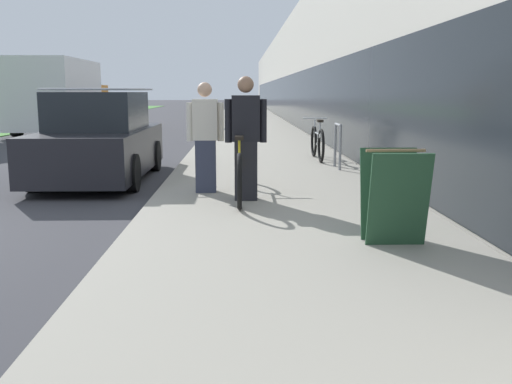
{
  "coord_description": "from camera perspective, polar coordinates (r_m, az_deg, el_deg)",
  "views": [
    {
      "loc": [
        4.6,
        -5.43,
        1.55
      ],
      "look_at": [
        5.13,
        12.56,
        -1.61
      ],
      "focal_mm": 40.0,
      "sensor_mm": 36.0,
      "label": 1
    }
  ],
  "objects": [
    {
      "name": "bike_rack_hoop",
      "position": [
        10.88,
        8.18,
        5.06
      ],
      "size": [
        0.05,
        0.6,
        0.84
      ],
      "color": "gray",
      "rests_on": "sidewalk_slab"
    },
    {
      "name": "cruiser_bike_nearest",
      "position": [
        12.25,
        6.16,
        4.97
      ],
      "size": [
        0.52,
        1.82,
        0.87
      ],
      "color": "black",
      "rests_on": "sidewalk_slab"
    },
    {
      "name": "sandwich_board_sign",
      "position": [
        5.56,
        13.62,
        -0.38
      ],
      "size": [
        0.56,
        0.56,
        0.9
      ],
      "color": "#23472D",
      "rests_on": "sidewalk_slab"
    },
    {
      "name": "storefront_facade",
      "position": [
        35.22,
        10.57,
        11.38
      ],
      "size": [
        10.01,
        70.0,
        5.08
      ],
      "color": "#BCB7AD",
      "rests_on": "ground"
    },
    {
      "name": "person_bystander",
      "position": [
        8.17,
        -5.08,
        5.44
      ],
      "size": [
        0.53,
        0.21,
        1.56
      ],
      "color": "#33384C",
      "rests_on": "sidewalk_slab"
    },
    {
      "name": "tandem_bicycle",
      "position": [
        7.94,
        -1.68,
        2.4
      ],
      "size": [
        0.52,
        2.76,
        0.88
      ],
      "color": "black",
      "rests_on": "sidewalk_slab"
    },
    {
      "name": "person_rider",
      "position": [
        7.54,
        -1.03,
        5.36
      ],
      "size": [
        0.55,
        0.22,
        1.63
      ],
      "color": "black",
      "rests_on": "sidewalk_slab"
    },
    {
      "name": "moving_truck",
      "position": [
        22.98,
        -19.12,
        8.99
      ],
      "size": [
        2.4,
        6.52,
        2.72
      ],
      "color": "orange",
      "rests_on": "ground"
    },
    {
      "name": "lawn_strip",
      "position": [
        32.65,
        -22.92,
        6.47
      ],
      "size": [
        6.7,
        70.0,
        0.03
      ],
      "color": "#478438",
      "rests_on": "ground"
    },
    {
      "name": "sidewalk_slab",
      "position": [
        26.48,
        -0.5,
        6.73
      ],
      "size": [
        3.54,
        70.0,
        0.13
      ],
      "color": "gray",
      "rests_on": "ground"
    },
    {
      "name": "parked_sedan_curbside",
      "position": [
        10.49,
        -15.32,
        4.94
      ],
      "size": [
        1.76,
        4.08,
        1.62
      ],
      "color": "black",
      "rests_on": "ground"
    }
  ]
}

